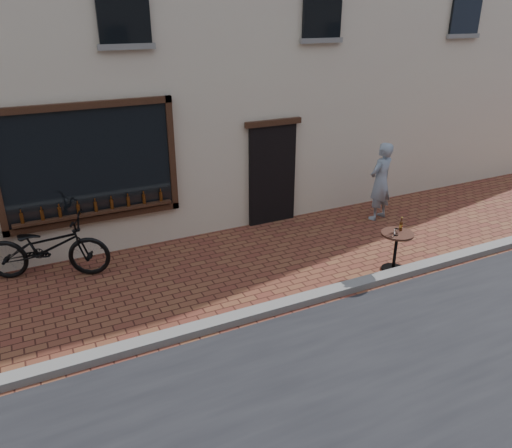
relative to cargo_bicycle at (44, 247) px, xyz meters
name	(u,v)px	position (x,y,z in m)	size (l,w,h in m)	color
ground	(267,321)	(2.90, -3.01, -0.58)	(90.00, 90.00, 0.00)	#5F2A1E
kerb	(261,311)	(2.90, -2.81, -0.52)	(90.00, 0.25, 0.12)	slate
cargo_bicycle	(44,247)	(0.00, 0.00, 0.00)	(2.63, 1.53, 1.22)	black
bistro_table	(396,244)	(5.76, -2.58, -0.05)	(0.59, 0.59, 1.01)	black
pedestrian	(381,181)	(7.07, -0.46, 0.31)	(0.65, 0.43, 1.78)	gray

